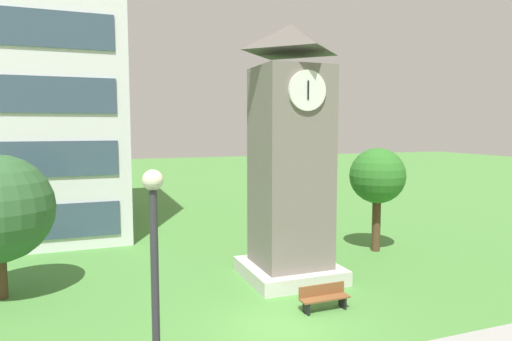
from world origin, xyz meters
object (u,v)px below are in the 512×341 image
Objects in this scene: park_bench at (324,297)px; street_lamp at (155,293)px; clock_tower at (290,167)px; tree_by_building at (377,177)px.

street_lamp is at bearing -138.85° from park_bench.
clock_tower is 1.97× the size of tree_by_building.
street_lamp is (-6.92, -9.31, -1.18)m from clock_tower.
park_bench is 0.34× the size of tree_by_building.
clock_tower is 11.66m from street_lamp.
tree_by_building is (12.86, 11.52, 0.32)m from street_lamp.
park_bench is at bearing -137.41° from tree_by_building.
street_lamp is 17.27m from tree_by_building.
tree_by_building is at bearing 42.59° from park_bench.
park_bench is at bearing 41.15° from street_lamp.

